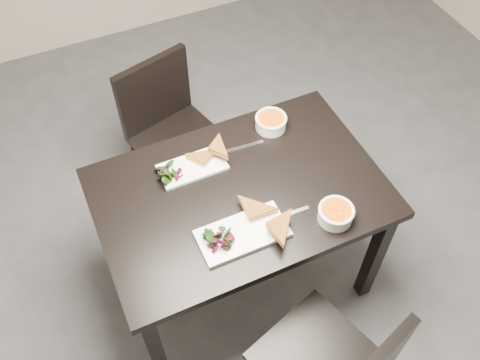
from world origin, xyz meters
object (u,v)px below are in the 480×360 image
(plate_near, at_px, (243,233))
(soup_bowl_near, at_px, (336,213))
(plate_far, at_px, (192,167))
(soup_bowl_far, at_px, (271,122))
(table, at_px, (240,204))
(chair_far, at_px, (170,126))

(plate_near, bearing_deg, soup_bowl_near, -12.82)
(plate_far, bearing_deg, soup_bowl_far, 10.68)
(table, height_order, plate_far, plate_far)
(table, height_order, soup_bowl_near, soup_bowl_near)
(soup_bowl_far, bearing_deg, chair_far, 128.62)
(chair_far, relative_size, soup_bowl_near, 5.84)
(plate_far, bearing_deg, plate_near, -81.94)
(table, xyz_separation_m, plate_far, (-0.14, 0.19, 0.11))
(plate_near, xyz_separation_m, soup_bowl_near, (0.37, -0.08, 0.03))
(plate_near, height_order, plate_far, plate_near)
(plate_near, distance_m, soup_bowl_far, 0.60)
(plate_near, distance_m, soup_bowl_near, 0.38)
(plate_near, bearing_deg, chair_far, 89.93)
(table, bearing_deg, plate_near, -111.86)
(table, height_order, plate_near, plate_near)
(plate_far, distance_m, soup_bowl_far, 0.43)
(chair_far, relative_size, plate_far, 2.94)
(table, bearing_deg, soup_bowl_near, -44.97)
(chair_far, xyz_separation_m, soup_bowl_far, (0.36, -0.45, 0.30))
(plate_near, xyz_separation_m, soup_bowl_far, (0.36, 0.48, 0.03))
(table, xyz_separation_m, plate_near, (-0.08, -0.20, 0.11))
(soup_bowl_near, height_order, soup_bowl_far, same)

